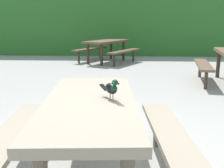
# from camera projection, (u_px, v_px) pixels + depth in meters

# --- Properties ---
(hedge_wall) EXTENTS (28.00, 2.19, 2.25)m
(hedge_wall) POSITION_uv_depth(u_px,v_px,m) (127.00, 27.00, 11.79)
(hedge_wall) COLOR #2D6B28
(hedge_wall) RESTS_ON ground
(picnic_table_foreground) EXTENTS (1.80, 1.85, 0.74)m
(picnic_table_foreground) POSITION_uv_depth(u_px,v_px,m) (90.00, 120.00, 2.34)
(picnic_table_foreground) COLOR gray
(picnic_table_foreground) RESTS_ON ground
(bird_grackle) EXTENTS (0.18, 0.25, 0.18)m
(bird_grackle) POSITION_uv_depth(u_px,v_px,m) (112.00, 88.00, 2.27)
(bird_grackle) COLOR black
(bird_grackle) RESTS_ON picnic_table_foreground
(picnic_table_mid_left) EXTENTS (2.30, 2.31, 0.74)m
(picnic_table_mid_left) POSITION_uv_depth(u_px,v_px,m) (107.00, 46.00, 9.30)
(picnic_table_mid_left) COLOR brown
(picnic_table_mid_left) RESTS_ON ground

